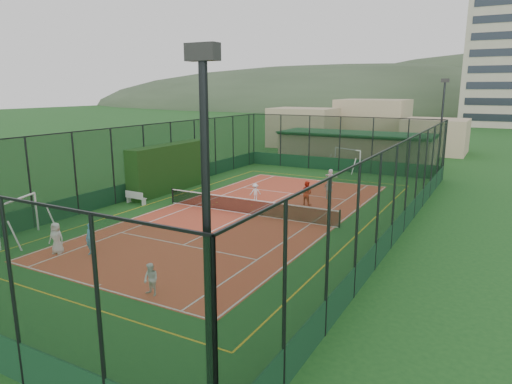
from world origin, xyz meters
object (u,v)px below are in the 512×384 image
clubhouse (355,148)px  coach (306,193)px  white_bench (136,197)px  futsal_goal_near (18,220)px  apartment_tower (509,49)px  futsal_goal_far (347,160)px  child_far_left (255,192)px  child_near_left (56,238)px  child_far_back (331,177)px  child_far_right (328,189)px  child_near_mid (91,239)px  floodlight_se (208,271)px  child_near_right (151,280)px  floodlight_ne (441,131)px

clubhouse → coach: bearing=-83.0°
white_bench → futsal_goal_near: 8.38m
clubhouse → apartment_tower: bearing=78.7°
futsal_goal_far → child_far_left: (-1.88, -14.26, -0.40)m
clubhouse → apartment_tower: size_ratio=0.51×
child_near_left → child_far_back: child_near_left is taller
futsal_goal_far → child_far_right: bearing=-54.3°
child_far_right → coach: bearing=100.4°
white_bench → child_near_left: child_near_left is taller
child_near_left → child_near_mid: bearing=4.7°
apartment_tower → futsal_goal_far: size_ratio=9.56×
clubhouse → child_far_left: size_ratio=12.71×
apartment_tower → child_near_mid: 93.77m
floodlight_se → white_bench: (-16.40, 15.29, -3.68)m
floodlight_se → clubhouse: 39.63m
child_near_right → child_far_back: 22.09m
coach → child_near_mid: bearing=76.1°
child_far_left → apartment_tower: bearing=-144.5°
child_near_left → futsal_goal_far: bearing=62.5°
futsal_goal_far → floodlight_ne: bearing=18.1°
apartment_tower → child_near_left: apartment_tower is taller
white_bench → child_near_right: child_near_right is taller
futsal_goal_far → child_near_left: (-5.06, -27.56, -0.26)m
apartment_tower → child_far_left: apartment_tower is taller
child_near_left → apartment_tower: bearing=62.8°
floodlight_se → child_near_mid: floodlight_se is taller
clubhouse → child_far_right: size_ratio=10.99×
floodlight_se → child_far_right: 23.52m
child_far_right → white_bench: bearing=63.3°
white_bench → child_near_mid: bearing=-56.4°
white_bench → futsal_goal_near: bearing=-87.5°
child_near_mid → coach: size_ratio=0.95×
white_bench → child_far_right: bearing=36.6°
child_near_right → coach: (-0.16, 15.24, 0.17)m
futsal_goal_far → child_near_right: futsal_goal_far is taller
floodlight_se → apartment_tower: (3.40, 98.60, 10.88)m
child_near_left → coach: bearing=47.4°
white_bench → child_near_mid: size_ratio=1.04×
clubhouse → child_near_mid: bearing=-95.2°
child_far_right → coach: size_ratio=0.87×
floodlight_se → futsal_goal_near: 18.07m
futsal_goal_far → child_near_right: size_ratio=2.53×
white_bench → child_far_back: 15.14m
apartment_tower → child_far_left: size_ratio=25.09×
futsal_goal_far → child_near_left: size_ratio=2.13×
floodlight_ne → child_far_right: bearing=-118.0°
child_far_back → coach: 6.88m
apartment_tower → child_near_right: bearing=-95.9°
futsal_goal_near → child_near_left: 3.42m
floodlight_se → floodlight_ne: size_ratio=1.00×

